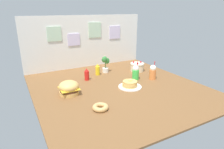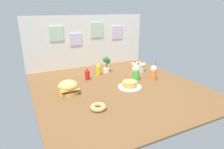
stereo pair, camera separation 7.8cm
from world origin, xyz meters
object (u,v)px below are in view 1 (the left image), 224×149
orange_float_cup (153,72)px  mustard_bottle (98,70)px  burger (69,88)px  donut_pink_glaze (100,107)px  layer_cake (137,67)px  cream_soda_cup (136,72)px  pancake_stack (130,85)px  potted_plant (105,64)px  ketchup_bottle (87,75)px

orange_float_cup → mustard_bottle: bearing=138.8°
burger → donut_pink_glaze: 0.53m
layer_cake → cream_soda_cup: size_ratio=0.83×
pancake_stack → cream_soda_cup: bearing=42.0°
orange_float_cup → potted_plant: bearing=127.3°
burger → cream_soda_cup: (0.97, 0.05, 0.02)m
burger → layer_cake: (1.21, 0.35, -0.01)m
ketchup_bottle → donut_pink_glaze: size_ratio=1.08×
layer_cake → cream_soda_cup: bearing=-128.6°
ketchup_bottle → cream_soda_cup: 0.68m
burger → mustard_bottle: (0.58, 0.48, 0.00)m
burger → cream_soda_cup: cream_soda_cup is taller
ketchup_bottle → orange_float_cup: bearing=-25.8°
layer_cake → potted_plant: size_ratio=0.82×
burger → donut_pink_glaze: bearing=-71.8°
pancake_stack → potted_plant: size_ratio=1.11×
pancake_stack → layer_cake: size_ratio=1.36×
orange_float_cup → donut_pink_glaze: size_ratio=1.61×
ketchup_bottle → orange_float_cup: size_ratio=0.67×
layer_cake → donut_pink_glaze: size_ratio=1.34×
ketchup_bottle → potted_plant: 0.43m
layer_cake → orange_float_cup: bearing=-93.2°
burger → pancake_stack: 0.75m
burger → potted_plant: size_ratio=0.87×
mustard_bottle → orange_float_cup: (0.61, -0.53, 0.02)m
mustard_bottle → donut_pink_glaze: bearing=-112.9°
layer_cake → mustard_bottle: 0.64m
ketchup_bottle → orange_float_cup: (0.83, -0.40, 0.02)m
orange_float_cup → layer_cake: bearing=86.8°
mustard_bottle → cream_soda_cup: size_ratio=0.67×
cream_soda_cup → donut_pink_glaze: cream_soda_cup is taller
layer_cake → donut_pink_glaze: layer_cake is taller
layer_cake → orange_float_cup: 0.41m
orange_float_cup → burger: bearing=177.4°
burger → ketchup_bottle: ketchup_bottle is taller
layer_cake → cream_soda_cup: 0.39m
cream_soda_cup → orange_float_cup: same height
layer_cake → potted_plant: potted_plant is taller
mustard_bottle → orange_float_cup: 0.81m
orange_float_cup → potted_plant: potted_plant is taller
cream_soda_cup → donut_pink_glaze: bearing=-145.6°
orange_float_cup → donut_pink_glaze: 1.12m
orange_float_cup → donut_pink_glaze: (-1.02, -0.45, -0.08)m
mustard_bottle → donut_pink_glaze: size_ratio=1.08×
ketchup_bottle → cream_soda_cup: bearing=-26.3°
pancake_stack → donut_pink_glaze: 0.67m
ketchup_bottle → potted_plant: potted_plant is taller
burger → cream_soda_cup: bearing=2.8°
cream_soda_cup → potted_plant: (-0.23, 0.49, 0.04)m
ketchup_bottle → cream_soda_cup: (0.61, -0.30, 0.02)m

